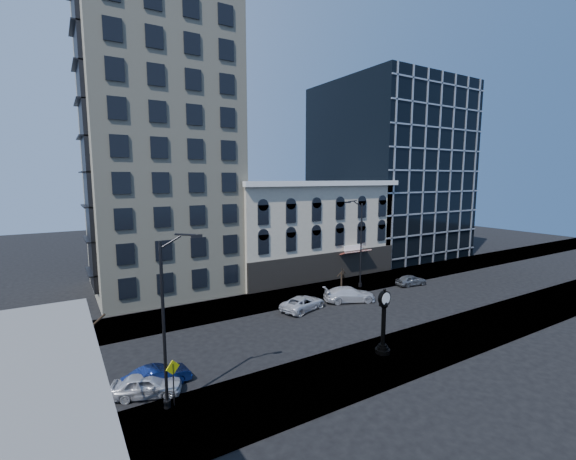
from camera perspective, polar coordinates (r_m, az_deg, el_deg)
ground at (r=33.84m, az=0.64°, el=-14.59°), size 160.00×160.00×0.00m
sidewalk_far at (r=40.41m, az=-5.47°, el=-10.76°), size 160.00×6.00×0.12m
sidewalk_near at (r=27.97m, az=9.85°, el=-19.61°), size 160.00×6.00×0.12m
cream_tower at (r=47.09m, az=-18.81°, el=15.22°), size 15.90×15.40×42.50m
victorian_row at (r=51.63m, az=2.65°, el=0.09°), size 22.60×11.19×12.50m
glass_office at (r=67.91m, az=14.56°, el=8.46°), size 20.00×20.15×28.00m
street_clock at (r=29.59m, az=13.96°, el=-13.38°), size 1.10×1.10×4.86m
street_lamp_near at (r=21.73m, az=-16.30°, el=-6.42°), size 2.56×0.83×9.99m
street_lamp_far at (r=44.67m, az=10.04°, el=1.34°), size 2.68×0.71×10.41m
bare_tree_near at (r=20.48m, az=-28.96°, el=-12.77°), size 4.55×4.55×7.81m
bare_tree_far at (r=44.12m, az=7.96°, el=-5.78°), size 1.92×1.92×3.30m
warning_sign at (r=23.80m, az=-16.66°, el=-19.80°), size 0.85×0.33×2.70m
car_near_a at (r=25.95m, az=-20.17°, el=-20.76°), size 4.30×2.94×1.36m
car_near_b at (r=26.67m, az=-18.80°, el=-19.92°), size 4.14×1.78×1.32m
car_far_a at (r=38.32m, az=2.24°, el=-10.78°), size 5.46×3.71×1.39m
car_far_b at (r=41.24m, az=9.08°, el=-9.39°), size 5.80×4.03×1.56m
car_far_c at (r=48.93m, az=17.76°, el=-7.08°), size 4.01×2.02×1.31m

